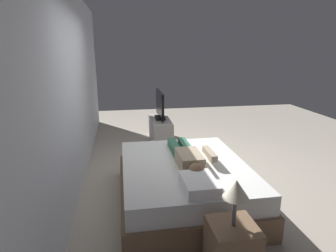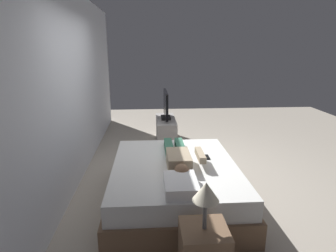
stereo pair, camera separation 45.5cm
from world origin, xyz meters
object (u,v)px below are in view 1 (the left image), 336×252
(remote, at_px, (214,155))
(nightstand, at_px, (232,251))
(pillow, at_px, (199,184))
(tv, at_px, (160,106))
(tv_stand, at_px, (160,130))
(lamp, at_px, (236,190))
(bed, at_px, (184,183))
(person, at_px, (188,156))

(remote, height_order, nightstand, remote)
(remote, distance_m, nightstand, 1.55)
(pillow, height_order, nightstand, pillow)
(remote, bearing_deg, pillow, 152.09)
(tv, bearing_deg, pillow, 179.31)
(tv_stand, bearing_deg, tv, -90.00)
(lamp, bearing_deg, tv, 1.38)
(bed, bearing_deg, nightstand, -174.27)
(bed, xyz_separation_m, person, (0.03, -0.05, 0.36))
(pillow, distance_m, remote, 0.98)
(pillow, relative_size, tv_stand, 0.44)
(person, height_order, tv_stand, person)
(lamp, bearing_deg, remote, -12.42)
(remote, distance_m, lamp, 1.55)
(bed, relative_size, tv_stand, 1.83)
(pillow, xyz_separation_m, person, (0.71, -0.05, 0.02))
(pillow, relative_size, nightstand, 0.92)
(bed, distance_m, tv, 2.57)
(person, distance_m, tv, 2.49)
(person, distance_m, tv_stand, 2.52)
(tv_stand, distance_m, lamp, 3.87)
(pillow, relative_size, person, 0.38)
(remote, bearing_deg, lamp, 167.58)
(person, distance_m, remote, 0.44)
(nightstand, xyz_separation_m, lamp, (0.00, 0.00, 0.59))
(tv_stand, bearing_deg, lamp, -178.62)
(person, bearing_deg, tv_stand, 0.33)
(person, xyz_separation_m, nightstand, (-1.33, -0.08, -0.36))
(nightstand, bearing_deg, tv, 1.38)
(remote, bearing_deg, bed, 111.47)
(pillow, xyz_separation_m, tv, (3.20, -0.04, 0.18))
(person, height_order, nightstand, person)
(bed, height_order, person, person)
(tv, distance_m, nightstand, 3.86)
(pillow, bearing_deg, nightstand, -168.09)
(remote, xyz_separation_m, tv_stand, (2.34, 0.42, -0.30))
(lamp, bearing_deg, tv_stand, 1.38)
(tv_stand, distance_m, tv, 0.53)
(person, bearing_deg, tv, 0.33)
(pillow, distance_m, tv, 3.21)
(bed, xyz_separation_m, remote, (0.18, -0.46, 0.29))
(tv, relative_size, nightstand, 1.69)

